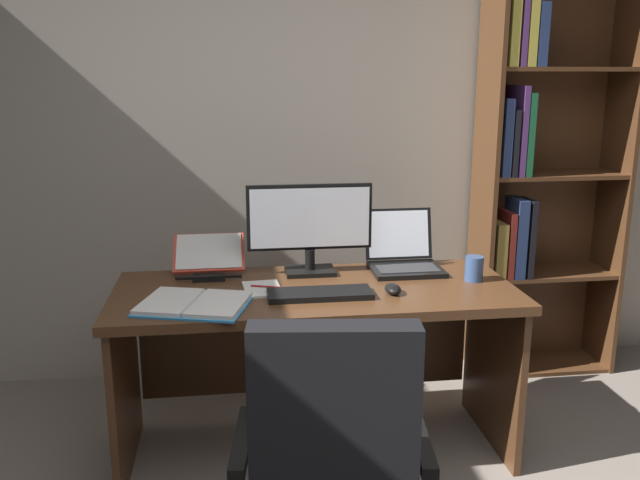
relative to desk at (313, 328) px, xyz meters
The scene contains 12 objects.
wall_back 1.24m from the desk, 74.21° to the left, with size 5.63×0.12×2.77m, color #A89E8E.
desk is the anchor object (origin of this frame).
bookshelf 1.53m from the desk, 26.88° to the left, with size 0.77×0.33×2.21m.
monitor 0.44m from the desk, 88.48° to the left, with size 0.56×0.16×0.40m.
laptop 0.53m from the desk, 19.09° to the left, with size 0.32×0.32×0.26m.
keyboard 0.29m from the desk, 88.88° to the right, with size 0.42×0.15×0.02m, color black.
computer_mouse 0.43m from the desk, 32.58° to the right, with size 0.06×0.10×0.04m, color black.
reading_stand_with_book 0.57m from the desk, 155.25° to the left, with size 0.31×0.27×0.16m.
open_binder 0.59m from the desk, 153.61° to the right, with size 0.48×0.41×0.02m.
notepad 0.32m from the desk, 160.84° to the right, with size 0.15×0.21×0.01m, color silver.
pen 0.31m from the desk, 159.10° to the right, with size 0.01×0.01×0.14m, color maroon.
coffee_mug 0.74m from the desk, ahead, with size 0.08×0.08×0.11m, color #334C7A.
Camera 1 is at (-0.59, -1.25, 1.62)m, focal length 37.49 mm.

